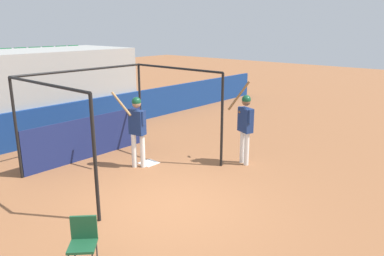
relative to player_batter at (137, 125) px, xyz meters
name	(u,v)px	position (x,y,z in m)	size (l,w,h in m)	color
ground_plane	(169,205)	(-1.03, -2.17, -1.15)	(60.00, 60.00, 0.00)	#935B38
outfield_wall	(30,128)	(-1.03, 3.81, -0.57)	(24.00, 0.12, 1.17)	navy
bleacher_section	(3,95)	(-1.03, 5.48, 0.27)	(8.70, 3.20, 2.85)	#9E9E99
batting_cage	(99,124)	(-0.43, 1.06, -0.08)	(3.96, 3.28, 2.51)	black
home_plate	(149,163)	(0.36, -0.01, -1.14)	(0.44, 0.44, 0.02)	white
player_batter	(137,125)	(0.00, 0.00, 0.00)	(0.51, 0.83, 2.00)	white
player_waiting	(245,122)	(2.05, -1.97, 0.01)	(0.55, 0.82, 2.20)	white
folding_chair	(83,238)	(-3.39, -2.67, -0.64)	(0.57, 0.57, 0.84)	#194C2D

